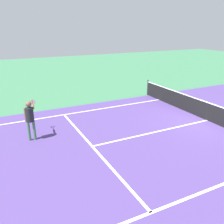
{
  "coord_description": "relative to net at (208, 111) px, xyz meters",
  "views": [
    {
      "loc": [
        8.18,
        -9.57,
        4.64
      ],
      "look_at": [
        -0.85,
        -5.08,
        1.0
      ],
      "focal_mm": 38.65,
      "sensor_mm": 36.0,
      "label": 1
    }
  ],
  "objects": [
    {
      "name": "line_center_service",
      "position": [
        0.0,
        -3.2,
        -0.49
      ],
      "size": [
        0.1,
        6.4,
        0.01
      ],
      "primitive_type": "cube",
      "color": "white",
      "rests_on": "ground_plane"
    },
    {
      "name": "line_sideline_left",
      "position": [
        -4.11,
        -5.95,
        -0.49
      ],
      "size": [
        0.1,
        11.89,
        0.01
      ],
      "primitive_type": "cube",
      "color": "white",
      "rests_on": "ground_plane"
    },
    {
      "name": "line_service_near",
      "position": [
        0.0,
        -6.4,
        -0.49
      ],
      "size": [
        8.22,
        0.1,
        0.01
      ],
      "primitive_type": "cube",
      "color": "white",
      "rests_on": "ground_plane"
    },
    {
      "name": "net",
      "position": [
        0.0,
        0.0,
        0.0
      ],
      "size": [
        10.97,
        0.09,
        1.07
      ],
      "color": "#33383D",
      "rests_on": "ground_plane"
    },
    {
      "name": "player_near",
      "position": [
        -1.73,
        -8.46,
        0.59
      ],
      "size": [
        1.21,
        0.61,
        1.73
      ],
      "color": "#3F7247",
      "rests_on": "ground_plane"
    },
    {
      "name": "line_sideline_right",
      "position": [
        4.11,
        -5.95,
        -0.49
      ],
      "size": [
        0.1,
        11.89,
        0.01
      ],
      "primitive_type": "cube",
      "color": "white",
      "rests_on": "ground_plane"
    },
    {
      "name": "court_surface_inbounds",
      "position": [
        0.0,
        0.0,
        -0.49
      ],
      "size": [
        10.62,
        24.4,
        0.0
      ],
      "primitive_type": "cube",
      "color": "#4C387A",
      "rests_on": "ground_plane"
    },
    {
      "name": "ground_plane",
      "position": [
        0.0,
        0.0,
        -0.49
      ],
      "size": [
        60.0,
        60.0,
        0.0
      ],
      "primitive_type": "plane",
      "color": "#38724C"
    }
  ]
}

